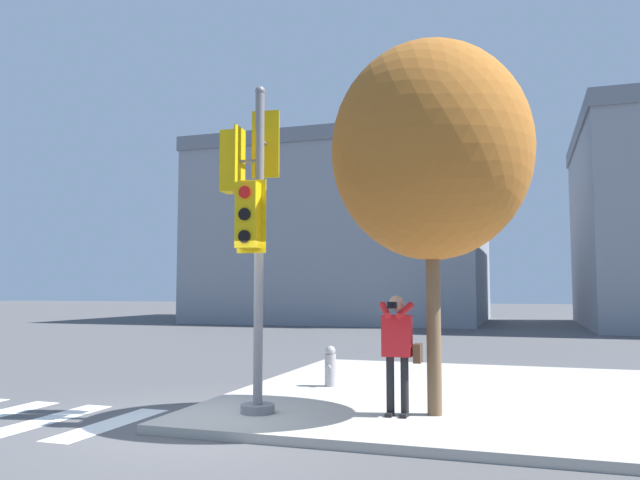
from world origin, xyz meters
The scene contains 7 objects.
ground_plane centered at (0.00, 0.00, 0.00)m, with size 160.00×160.00×0.00m, color #4C4C4F.
sidewalk_corner centered at (3.50, 3.50, 0.06)m, with size 8.00×8.00×0.12m.
traffic_signal_pole centered at (0.56, 0.67, 3.03)m, with size 0.83×1.19×4.69m.
person_photographer centered at (2.58, 1.09, 1.10)m, with size 0.58×0.54×1.64m.
street_tree centered at (3.04, 1.31, 3.81)m, with size 2.84×2.84×5.26m.
fire_hydrant centered at (0.91, 3.32, 0.47)m, with size 0.20×0.26×0.72m.
building_left centered at (-5.95, 29.24, 5.23)m, with size 16.30×13.04×10.44m.
Camera 1 is at (4.25, -7.50, 1.84)m, focal length 35.00 mm.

